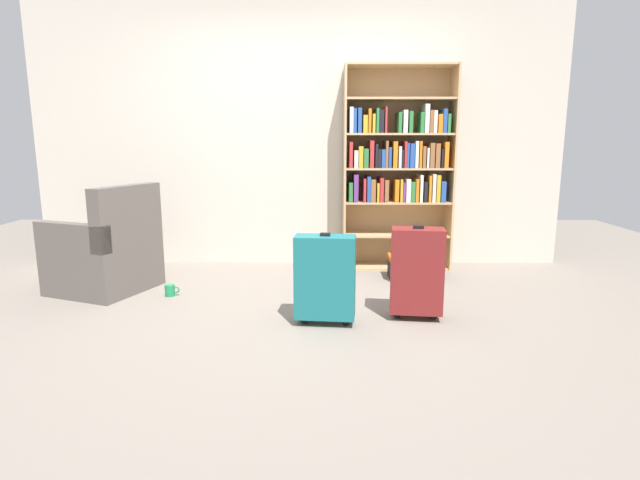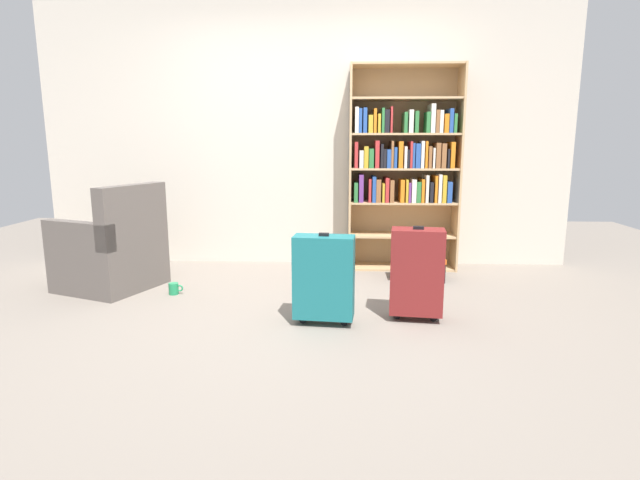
{
  "view_description": "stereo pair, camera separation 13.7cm",
  "coord_description": "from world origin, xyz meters",
  "px_view_note": "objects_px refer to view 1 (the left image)",
  "views": [
    {
      "loc": [
        0.25,
        -3.43,
        1.25
      ],
      "look_at": [
        0.23,
        0.14,
        0.55
      ],
      "focal_mm": 28.36,
      "sensor_mm": 36.0,
      "label": 1
    },
    {
      "loc": [
        0.38,
        -3.42,
        1.25
      ],
      "look_at": [
        0.23,
        0.14,
        0.55
      ],
      "focal_mm": 28.36,
      "sensor_mm": 36.0,
      "label": 2
    }
  ],
  "objects_px": {
    "mug": "(170,290)",
    "suitcase_dark_red": "(417,271)",
    "suitcase_teal": "(325,277)",
    "storage_box": "(413,267)",
    "armchair": "(107,254)",
    "bookshelf": "(397,163)"
  },
  "relations": [
    {
      "from": "mug",
      "to": "suitcase_dark_red",
      "type": "xyz_separation_m",
      "value": [
        1.92,
        -0.52,
        0.3
      ]
    },
    {
      "from": "mug",
      "to": "suitcase_teal",
      "type": "bearing_deg",
      "value": -26.57
    },
    {
      "from": "storage_box",
      "to": "suitcase_teal",
      "type": "bearing_deg",
      "value": -124.72
    },
    {
      "from": "armchair",
      "to": "suitcase_teal",
      "type": "bearing_deg",
      "value": -23.55
    },
    {
      "from": "suitcase_dark_red",
      "to": "armchair",
      "type": "bearing_deg",
      "value": 164.6
    },
    {
      "from": "armchair",
      "to": "mug",
      "type": "xyz_separation_m",
      "value": [
        0.57,
        -0.17,
        -0.27
      ]
    },
    {
      "from": "armchair",
      "to": "mug",
      "type": "distance_m",
      "value": 0.65
    },
    {
      "from": "mug",
      "to": "suitcase_teal",
      "type": "relative_size",
      "value": 0.19
    },
    {
      "from": "mug",
      "to": "storage_box",
      "type": "xyz_separation_m",
      "value": [
        2.09,
        0.55,
        0.07
      ]
    },
    {
      "from": "storage_box",
      "to": "suitcase_teal",
      "type": "xyz_separation_m",
      "value": [
        -0.82,
        -1.19,
        0.22
      ]
    },
    {
      "from": "bookshelf",
      "to": "armchair",
      "type": "xyz_separation_m",
      "value": [
        -2.55,
        -0.83,
        -0.72
      ]
    },
    {
      "from": "suitcase_teal",
      "to": "suitcase_dark_red",
      "type": "bearing_deg",
      "value": 10.21
    },
    {
      "from": "storage_box",
      "to": "suitcase_teal",
      "type": "height_order",
      "value": "suitcase_teal"
    },
    {
      "from": "bookshelf",
      "to": "mug",
      "type": "distance_m",
      "value": 2.43
    },
    {
      "from": "bookshelf",
      "to": "storage_box",
      "type": "relative_size",
      "value": 4.28
    },
    {
      "from": "armchair",
      "to": "mug",
      "type": "relative_size",
      "value": 7.54
    },
    {
      "from": "mug",
      "to": "storage_box",
      "type": "height_order",
      "value": "storage_box"
    },
    {
      "from": "armchair",
      "to": "suitcase_teal",
      "type": "relative_size",
      "value": 1.41
    },
    {
      "from": "storage_box",
      "to": "suitcase_teal",
      "type": "relative_size",
      "value": 0.71
    },
    {
      "from": "suitcase_teal",
      "to": "suitcase_dark_red",
      "type": "height_order",
      "value": "suitcase_dark_red"
    },
    {
      "from": "bookshelf",
      "to": "armchair",
      "type": "height_order",
      "value": "bookshelf"
    },
    {
      "from": "bookshelf",
      "to": "mug",
      "type": "relative_size",
      "value": 16.31
    }
  ]
}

